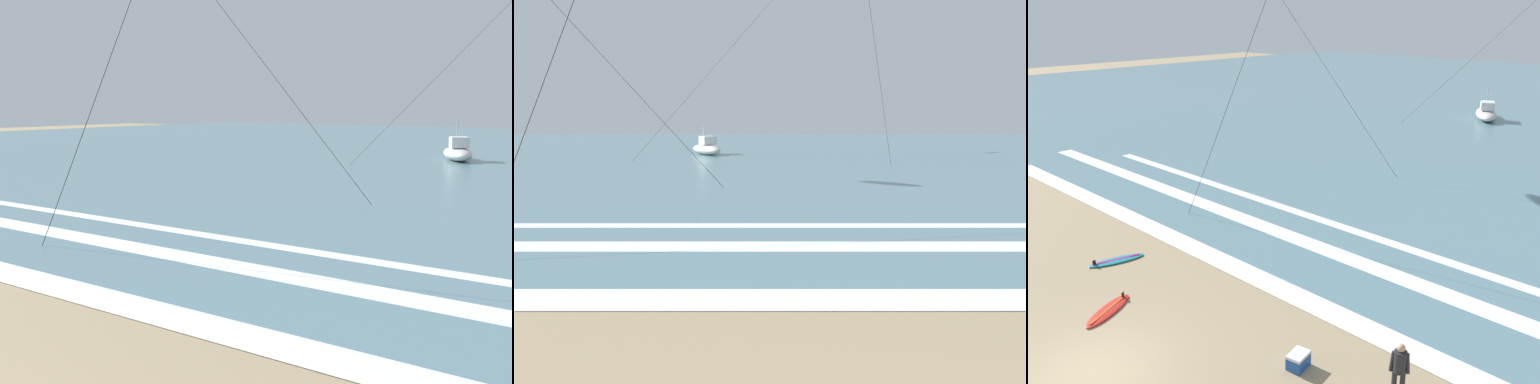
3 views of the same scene
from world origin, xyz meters
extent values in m
cube|color=white|center=(-1.08, 6.68, 0.01)|extent=(40.38, 1.02, 0.01)
cube|color=white|center=(1.19, 10.17, 0.01)|extent=(48.55, 0.94, 0.01)
cube|color=white|center=(-0.08, 12.50, 0.01)|extent=(38.04, 0.58, 0.01)
cylinder|color=#333333|center=(-8.97, 20.20, 6.46)|extent=(11.48, 0.63, 12.93)
cylinder|color=#333333|center=(-5.88, 37.60, 6.63)|extent=(10.62, 7.04, 13.28)
cylinder|color=#333333|center=(-5.68, 10.08, 5.37)|extent=(3.70, 2.39, 10.75)
ellipsoid|color=beige|center=(-6.66, 40.82, 0.45)|extent=(3.85, 5.41, 0.90)
cube|color=silver|center=(-6.48, 40.46, 1.25)|extent=(1.66, 1.83, 0.70)
cylinder|color=#B2B2B2|center=(-6.93, 41.36, 1.80)|extent=(0.08, 0.08, 1.80)
camera|label=1|loc=(7.10, -1.44, 3.88)|focal=44.57mm
camera|label=2|loc=(-1.13, -1.29, 3.09)|focal=34.09mm
camera|label=3|loc=(11.55, -4.89, 9.10)|focal=36.65mm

